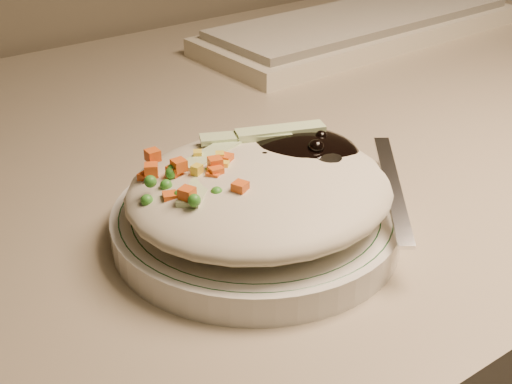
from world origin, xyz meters
TOP-DOWN VIEW (x-y plane):
  - desk at (0.00, 1.38)m, footprint 1.40×0.70m
  - plate at (-0.08, 1.22)m, footprint 0.21×0.21m
  - plate_rim at (-0.08, 1.22)m, footprint 0.20×0.20m
  - meal at (-0.08, 1.22)m, footprint 0.21×0.19m
  - keyboard at (0.33, 1.53)m, footprint 0.46×0.18m

SIDE VIEW (x-z plane):
  - desk at x=0.00m, z-range 0.17..0.91m
  - plate at x=-0.08m, z-range 0.74..0.76m
  - keyboard at x=0.33m, z-range 0.74..0.77m
  - plate_rim at x=-0.08m, z-range 0.76..0.76m
  - meal at x=-0.08m, z-range 0.76..0.81m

